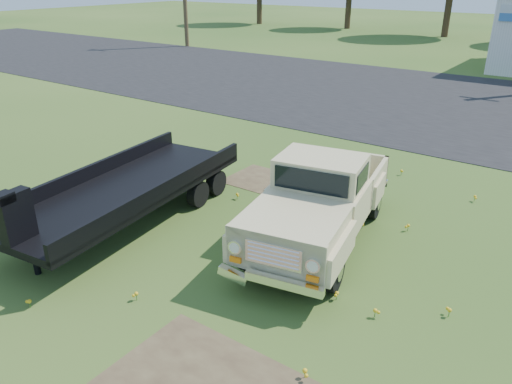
% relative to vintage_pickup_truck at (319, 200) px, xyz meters
% --- Properties ---
extents(ground, '(140.00, 140.00, 0.00)m').
position_rel_vintage_pickup_truck_xyz_m(ground, '(-0.60, -1.46, -0.93)').
color(ground, '#2B4D19').
rests_on(ground, ground).
extents(asphalt_lot, '(90.00, 14.00, 0.02)m').
position_rel_vintage_pickup_truck_xyz_m(asphalt_lot, '(-0.60, 13.54, -0.93)').
color(asphalt_lot, black).
rests_on(asphalt_lot, ground).
extents(dirt_patch_b, '(2.20, 1.60, 0.01)m').
position_rel_vintage_pickup_truck_xyz_m(dirt_patch_b, '(-2.60, 2.04, -0.93)').
color(dirt_patch_b, '#453625').
rests_on(dirt_patch_b, ground).
extents(vintage_pickup_truck, '(2.89, 5.38, 1.85)m').
position_rel_vintage_pickup_truck_xyz_m(vintage_pickup_truck, '(0.00, 0.00, 0.00)').
color(vintage_pickup_truck, tan).
rests_on(vintage_pickup_truck, ground).
extents(flatbed_trailer, '(2.93, 6.72, 1.77)m').
position_rel_vintage_pickup_truck_xyz_m(flatbed_trailer, '(-3.89, -1.66, -0.04)').
color(flatbed_trailer, black).
rests_on(flatbed_trailer, ground).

